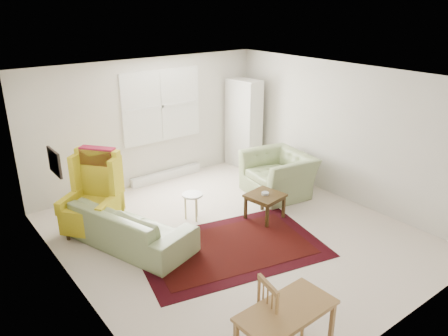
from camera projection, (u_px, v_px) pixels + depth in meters
room at (228, 157)px, 6.72m from camera, size 5.04×5.54×2.51m
rug at (231, 248)px, 6.60m from camera, size 3.05×2.31×0.03m
sofa at (126, 217)px, 6.61m from camera, size 1.49×2.33×0.88m
armchair at (278, 170)px, 8.32m from camera, size 1.23×1.36×0.95m
wingback_chair at (90, 195)px, 6.80m from camera, size 1.13×1.12×1.35m
coffee_table at (265, 206)px, 7.44m from camera, size 0.64×0.64×0.45m
stool at (193, 206)px, 7.42m from camera, size 0.46×0.46×0.47m
cabinet at (244, 124)px, 9.57m from camera, size 0.50×0.82×1.94m
desk at (285, 335)px, 4.44m from camera, size 1.06×0.56×0.66m
desk_chair at (281, 315)px, 4.55m from camera, size 0.47×0.47×0.91m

